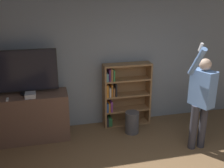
# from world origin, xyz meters

# --- Properties ---
(wall_back) EXTENTS (7.19, 0.06, 2.70)m
(wall_back) POSITION_xyz_m (0.00, 3.02, 1.35)
(wall_back) COLOR gray
(wall_back) RESTS_ON ground_plane
(tv_ledge) EXTENTS (1.47, 0.55, 0.90)m
(tv_ledge) POSITION_xyz_m (-1.80, 2.66, 0.45)
(tv_ledge) COLOR brown
(tv_ledge) RESTS_ON ground_plane
(television) EXTENTS (1.18, 0.22, 0.82)m
(television) POSITION_xyz_m (-1.80, 2.70, 1.32)
(television) COLOR black
(television) RESTS_ON tv_ledge
(game_console) EXTENTS (0.18, 0.22, 0.08)m
(game_console) POSITION_xyz_m (-1.72, 2.52, 0.94)
(game_console) COLOR silver
(game_console) RESTS_ON tv_ledge
(remote_loose) EXTENTS (0.04, 0.14, 0.02)m
(remote_loose) POSITION_xyz_m (-2.10, 2.47, 0.91)
(remote_loose) COLOR white
(remote_loose) RESTS_ON tv_ledge
(bookshelf) EXTENTS (0.99, 0.28, 1.32)m
(bookshelf) POSITION_xyz_m (0.08, 2.85, 0.67)
(bookshelf) COLOR #997047
(bookshelf) RESTS_ON ground_plane
(person) EXTENTS (0.55, 0.54, 1.94)m
(person) POSITION_xyz_m (1.12, 1.62, 0.99)
(person) COLOR #383842
(person) RESTS_ON ground_plane
(waste_bin) EXTENTS (0.27, 0.27, 0.44)m
(waste_bin) POSITION_xyz_m (0.16, 2.42, 0.22)
(waste_bin) COLOR #4C4C51
(waste_bin) RESTS_ON ground_plane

